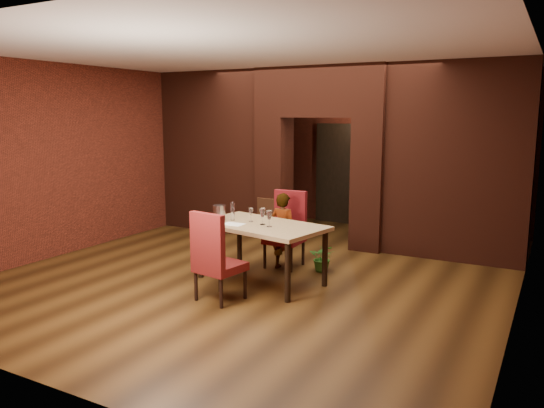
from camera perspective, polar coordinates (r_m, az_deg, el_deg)
The scene contains 25 objects.
floor at distance 8.21m, azimuth -0.60°, elevation -7.08°, with size 8.00×8.00×0.00m, color #462C11.
ceiling at distance 7.90m, azimuth -0.64°, elevation 15.73°, with size 7.00×8.00×0.04m, color silver.
wall_back at distance 11.54m, azimuth 9.21°, elevation 5.75°, with size 7.00×0.04×3.20m, color maroon.
wall_front at distance 4.85m, azimuth -24.43°, elevation -0.31°, with size 7.00×0.04×3.20m, color maroon.
wall_left at distance 10.07m, azimuth -18.31°, elevation 4.83°, with size 0.04×8.00×3.20m, color maroon.
wall_right at distance 6.90m, azimuth 25.65°, elevation 2.34°, with size 0.04×8.00×3.20m, color maroon.
pillar_left at distance 10.14m, azimuth 0.24°, elevation 2.79°, with size 0.55×0.55×2.30m, color maroon.
pillar_right at distance 9.39m, azimuth 10.49°, elevation 2.08°, with size 0.55×0.55×2.30m, color maroon.
lintel at distance 9.66m, azimuth 5.32°, elevation 11.92°, with size 2.45×0.55×0.90m, color maroon.
wing_wall_left at distance 10.84m, azimuth -6.37°, elevation 5.57°, with size 2.27×0.35×3.20m, color maroon.
wing_wall_right at distance 9.01m, azimuth 19.16°, elevation 4.26°, with size 2.27×0.35×3.20m, color maroon.
vent_panel at distance 9.98m, azimuth -0.57°, elevation -0.81°, with size 0.40×0.03×0.50m, color #AA5C31.
rear_door at distance 11.67m, azimuth 7.18°, elevation 3.13°, with size 0.90×0.08×2.10m, color black.
rear_door_frame at distance 11.63m, azimuth 7.11°, elevation 3.11°, with size 1.02×0.04×2.22m, color black.
dining_table at distance 7.54m, azimuth -1.20°, elevation -5.28°, with size 1.80×1.01×0.84m, color tan.
chair_far at distance 8.24m, azimuth 1.33°, elevation -2.79°, with size 0.54×0.54×1.18m, color maroon.
chair_near at distance 6.81m, azimuth -5.60°, elevation -5.55°, with size 0.53×0.53×1.17m, color maroon.
person_seated at distance 8.12m, azimuth 1.21°, elevation -2.94°, with size 0.43×0.28×1.19m, color white.
wine_glass_a at distance 7.57m, azimuth -2.27°, elevation -1.18°, with size 0.08×0.08×0.20m, color silver, non-canonical shape.
wine_glass_b at distance 7.36m, azimuth -1.02°, elevation -1.36°, with size 0.09×0.09×0.23m, color white, non-canonical shape.
wine_glass_c at distance 7.22m, azimuth -0.31°, elevation -1.60°, with size 0.09×0.09×0.23m, color silver, non-canonical shape.
tasting_sheet at distance 7.42m, azimuth -4.19°, elevation -2.18°, with size 0.30×0.22×0.00m, color white.
wine_bucket at distance 7.71m, azimuth -5.71°, elevation -0.93°, with size 0.18×0.18×0.22m, color #B9BAC0.
water_bottle at distance 7.70m, azimuth -4.25°, elevation -0.75°, with size 0.06×0.06×0.27m, color white.
potted_plant at distance 8.11m, azimuth 5.50°, elevation -5.77°, with size 0.38×0.33×0.43m, color #2C6F23.
Camera 1 is at (3.85, -6.85, 2.37)m, focal length 35.00 mm.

